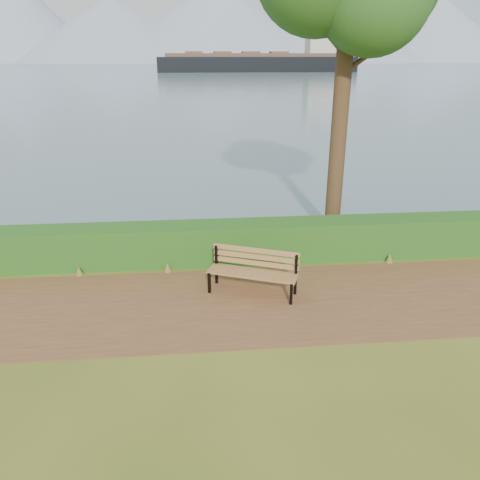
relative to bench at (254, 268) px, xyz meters
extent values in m
plane|color=#4C5719|center=(-0.86, -0.82, -0.57)|extent=(140.00, 140.00, 0.00)
cube|color=brown|center=(-0.86, -0.52, -0.56)|extent=(40.00, 3.40, 0.01)
cube|color=#164714|center=(-0.86, 1.78, -0.07)|extent=(32.00, 0.85, 1.00)
cube|color=#44606D|center=(-0.86, 259.18, -0.56)|extent=(700.00, 510.00, 0.00)
cone|color=#8091AB|center=(-140.86, 409.18, 34.43)|extent=(140.00, 140.00, 70.00)
cone|color=#8091AB|center=(-60.86, 394.18, 23.43)|extent=(160.00, 160.00, 48.00)
cone|color=#8091AB|center=(19.14, 404.18, 30.43)|extent=(190.00, 190.00, 62.00)
cone|color=#8091AB|center=(109.14, 399.18, 24.43)|extent=(170.00, 170.00, 50.00)
cone|color=#8091AB|center=(199.14, 409.18, 28.43)|extent=(150.00, 150.00, 58.00)
cone|color=#8091AB|center=(-10.86, 429.18, 16.93)|extent=(120.00, 120.00, 35.00)
cone|color=#8091AB|center=(149.14, 424.18, 19.43)|extent=(130.00, 130.00, 40.00)
cube|color=black|center=(-0.98, 0.03, -0.32)|extent=(0.08, 0.08, 0.49)
cube|color=black|center=(-0.79, 0.48, -0.10)|extent=(0.08, 0.08, 0.94)
cube|color=black|center=(-0.89, 0.25, -0.11)|extent=(0.27, 0.55, 0.05)
cube|color=black|center=(0.72, -0.66, -0.32)|extent=(0.08, 0.08, 0.49)
cube|color=black|center=(0.90, -0.22, -0.10)|extent=(0.08, 0.08, 0.94)
cube|color=black|center=(0.81, -0.44, -0.11)|extent=(0.27, 0.55, 0.05)
cube|color=#946039|center=(-0.12, -0.29, -0.08)|extent=(1.85, 0.84, 0.04)
cube|color=#946039|center=(-0.06, -0.16, -0.08)|extent=(1.85, 0.84, 0.04)
cube|color=#946039|center=(-0.01, -0.03, -0.08)|extent=(1.85, 0.84, 0.04)
cube|color=#946039|center=(0.04, 0.10, -0.08)|extent=(1.85, 0.84, 0.04)
cube|color=#946039|center=(0.07, 0.16, 0.06)|extent=(1.83, 0.79, 0.11)
cube|color=#946039|center=(0.07, 0.16, 0.21)|extent=(1.83, 0.79, 0.11)
cube|color=#946039|center=(0.07, 0.16, 0.36)|extent=(1.83, 0.79, 0.11)
cylinder|color=#392717|center=(2.72, 3.32, 3.40)|extent=(0.44, 0.44, 7.93)
cylinder|color=#392717|center=(3.22, 3.32, 4.28)|extent=(1.16, 0.13, 0.87)
cylinder|color=#392717|center=(2.28, 3.43, 4.83)|extent=(0.90, 0.42, 0.79)
cube|color=black|center=(20.05, 151.66, 0.81)|extent=(64.21, 10.96, 6.41)
cube|color=brown|center=(20.05, 151.66, 4.56)|extent=(59.07, 9.88, 1.10)
cube|color=beige|center=(40.55, 151.94, 9.51)|extent=(8.34, 7.67, 10.07)
cylinder|color=black|center=(40.55, 151.94, 15.46)|extent=(2.20, 2.20, 3.20)
cube|color=brown|center=(-0.46, 151.37, 5.30)|extent=(5.58, 6.12, 0.73)
cube|color=brown|center=(8.70, 151.50, 5.30)|extent=(5.58, 6.12, 0.73)
cube|color=brown|center=(17.85, 151.63, 5.30)|extent=(5.58, 6.12, 0.73)
cube|color=brown|center=(27.00, 151.75, 5.30)|extent=(5.58, 6.12, 0.73)
camera|label=1|loc=(-1.20, -9.24, 4.35)|focal=35.00mm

